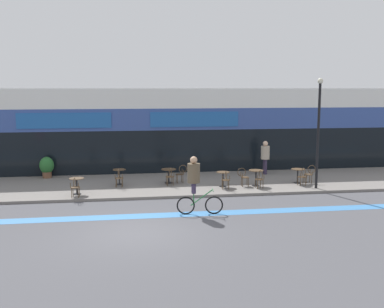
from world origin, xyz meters
TOP-DOWN VIEW (x-y plane):
  - ground_plane at (0.00, 0.00)m, footprint 120.00×120.00m
  - sidewalk_slab at (0.00, 7.25)m, footprint 40.00×5.50m
  - storefront_facade at (0.00, 11.96)m, footprint 40.00×4.06m
  - bike_lane_stripe at (0.00, 1.94)m, footprint 36.00×0.70m
  - bistro_table_0 at (-2.50, 5.44)m, footprint 0.66×0.66m
  - bistro_table_1 at (-0.64, 7.22)m, footprint 0.63×0.63m
  - bistro_table_2 at (1.80, 7.25)m, footprint 0.74×0.74m
  - bistro_table_3 at (4.32, 6.06)m, footprint 0.64×0.64m
  - bistro_table_4 at (5.95, 6.00)m, footprint 0.71×0.71m
  - bistro_table_5 at (8.18, 6.27)m, footprint 0.66×0.66m
  - cafe_chair_0_near at (-2.50, 4.81)m, footprint 0.43×0.59m
  - cafe_chair_1_near at (-0.65, 6.60)m, footprint 0.44×0.59m
  - cafe_chair_2_near at (1.81, 6.62)m, footprint 0.45×0.60m
  - cafe_chair_2_side at (2.43, 7.26)m, footprint 0.59×0.44m
  - cafe_chair_3_near at (4.32, 5.44)m, footprint 0.43×0.59m
  - cafe_chair_4_near at (5.95, 5.37)m, footprint 0.44×0.59m
  - cafe_chair_4_side at (5.32, 6.00)m, footprint 0.58×0.41m
  - cafe_chair_5_near at (8.18, 5.65)m, footprint 0.43×0.59m
  - cafe_chair_5_side at (8.80, 6.27)m, footprint 0.58×0.41m
  - planter_pot at (-4.47, 9.51)m, footprint 0.75×0.75m
  - lamp_post at (8.64, 5.08)m, footprint 0.26×0.26m
  - cyclist_1 at (2.33, 1.90)m, footprint 1.80×0.57m
  - pedestrian_near_end at (7.30, 8.87)m, footprint 0.50×0.50m

SIDE VIEW (x-z plane):
  - ground_plane at x=0.00m, z-range 0.00..0.00m
  - bike_lane_stripe at x=0.00m, z-range 0.00..0.01m
  - sidewalk_slab at x=0.00m, z-range 0.00..0.12m
  - bistro_table_3 at x=4.32m, z-range 0.27..0.99m
  - bistro_table_2 at x=1.80m, z-range 0.28..0.99m
  - bistro_table_5 at x=8.18m, z-range 0.27..1.00m
  - cafe_chair_0_near at x=-2.50m, z-range 0.19..1.09m
  - cafe_chair_1_near at x=-0.65m, z-range 0.19..1.09m
  - cafe_chair_2_near at x=1.81m, z-range 0.19..1.09m
  - cafe_chair_2_side at x=2.43m, z-range 0.19..1.09m
  - cafe_chair_3_near at x=4.32m, z-range 0.19..1.09m
  - cafe_chair_4_near at x=5.95m, z-range 0.19..1.09m
  - cafe_chair_4_side at x=5.32m, z-range 0.19..1.09m
  - cafe_chair_5_near at x=8.18m, z-range 0.19..1.09m
  - cafe_chair_5_side at x=8.80m, z-range 0.19..1.09m
  - bistro_table_0 at x=-2.50m, z-range 0.27..1.01m
  - bistro_table_1 at x=-0.64m, z-range 0.28..1.04m
  - bistro_table_4 at x=5.95m, z-range 0.29..1.06m
  - planter_pot at x=-4.47m, z-range 0.17..1.29m
  - pedestrian_near_end at x=7.30m, z-range 0.29..2.14m
  - cyclist_1 at x=2.33m, z-range 0.21..2.48m
  - storefront_facade at x=0.00m, z-range -0.01..4.82m
  - lamp_post at x=8.64m, z-range 0.52..5.70m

